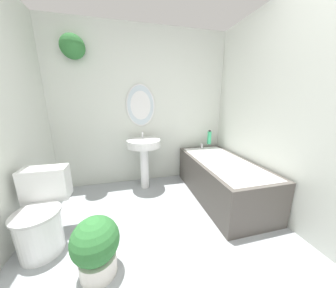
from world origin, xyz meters
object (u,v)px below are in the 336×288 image
at_px(shampoo_bottle, 209,137).
at_px(pedestal_sink, 144,151).
at_px(toilet, 42,215).
at_px(bathtub, 221,178).
at_px(potted_plant, 96,246).

bearing_deg(shampoo_bottle, pedestal_sink, -174.29).
height_order(toilet, pedestal_sink, pedestal_sink).
relative_size(toilet, shampoo_bottle, 2.96).
bearing_deg(bathtub, pedestal_sink, 152.85).
bearing_deg(bathtub, potted_plant, -153.09).
distance_m(pedestal_sink, shampoo_bottle, 1.14).
height_order(toilet, potted_plant, toilet).
xyz_separation_m(shampoo_bottle, potted_plant, (-1.64, -1.40, -0.46)).
bearing_deg(pedestal_sink, shampoo_bottle, 5.71).
bearing_deg(shampoo_bottle, potted_plant, -139.52).
bearing_deg(pedestal_sink, toilet, -139.86).
relative_size(toilet, potted_plant, 1.45).
distance_m(toilet, pedestal_sink, 1.38).
bearing_deg(toilet, bathtub, 9.85).
relative_size(pedestal_sink, potted_plant, 1.78).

